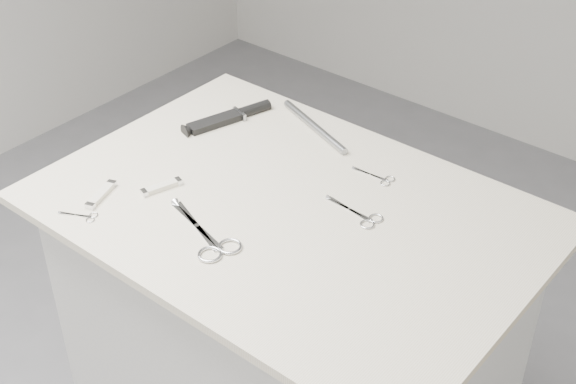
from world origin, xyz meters
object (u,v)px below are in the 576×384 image
Objects in this scene: pocket_knife_b at (162,187)px; pocket_knife_a at (101,194)px; embroidery_scissors_a at (362,216)px; sheathed_knife at (233,116)px; large_shears at (211,241)px; metal_rail at (314,126)px; tiny_scissors at (83,216)px; embroidery_scissors_b at (379,178)px; plinth at (289,366)px.

pocket_knife_a is at bearing 159.89° from pocket_knife_b.
sheathed_knife is at bearing 170.14° from embroidery_scissors_a.
large_shears is 0.30m from embroidery_scissors_a.
metal_rail reaches higher than pocket_knife_a.
embroidery_scissors_a is 0.56m from tiny_scissors.
embroidery_scissors_b is at bearing 115.57° from embroidery_scissors_a.
plinth is 3.52× the size of metal_rail.
pocket_knife_a is (0.00, -0.41, -0.00)m from sheathed_knife.
large_shears reaches higher than embroidery_scissors_b.
embroidery_scissors_a is (0.13, 0.07, 0.47)m from plinth.
metal_rail is (0.17, 0.49, 0.00)m from pocket_knife_a.
pocket_knife_b is at bearing -179.70° from large_shears.
sheathed_knife is at bearing 66.79° from tiny_scissors.
plinth is 0.51m from large_shears.
embroidery_scissors_a is 0.35m from metal_rail.
plinth is at bearing -103.04° from sheathed_knife.
sheathed_knife is 0.41m from pocket_knife_a.
metal_rail is at bearing 48.19° from tiny_scissors.
sheathed_knife reaches higher than pocket_knife_b.
large_shears is 2.30× the size of pocket_knife_b.
plinth is at bearing -61.85° from metal_rail.
pocket_knife_b is at bearing -148.37° from sheathed_knife.
embroidery_scissors_a is at bearing -87.91° from sheathed_knife.
metal_rail is (0.10, 0.39, 0.00)m from pocket_knife_b.
embroidery_scissors_a is 0.52× the size of metal_rail.
pocket_knife_b is (0.08, 0.10, -0.00)m from pocket_knife_a.
sheathed_knife reaches higher than large_shears.
embroidery_scissors_b reaches higher than plinth.
metal_rail reaches higher than tiny_scissors.
tiny_scissors is (-0.30, -0.29, 0.47)m from plinth.
metal_rail is (0.18, 0.08, 0.00)m from sheathed_knife.
embroidery_scissors_a is at bearing -45.97° from pocket_knife_b.
large_shears is at bearing -111.76° from embroidery_scissors_b.
plinth is 9.24× the size of pocket_knife_a.
large_shears is 0.28m from pocket_knife_a.
large_shears is 0.97× the size of sheathed_knife.
embroidery_scissors_b is at bearing 25.18° from tiny_scissors.
pocket_knife_b is 0.35× the size of metal_rail.
large_shears is 1.58× the size of embroidery_scissors_a.
large_shears is 0.40m from embroidery_scissors_b.
pocket_knife_b reaches higher than embroidery_scissors_a.
pocket_knife_a is (-0.40, -0.42, 0.00)m from embroidery_scissors_b.
tiny_scissors is 0.36× the size of sheathed_knife.
metal_rail reaches higher than large_shears.
large_shears is 2.15× the size of embroidery_scissors_b.
embroidery_scissors_a reaches higher than plinth.
pocket_knife_b is at bearing -148.87° from embroidery_scissors_a.
sheathed_knife is at bearing -18.19° from pocket_knife_a.
large_shears reaches higher than plinth.
pocket_knife_a is 0.52m from metal_rail.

